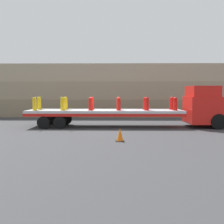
% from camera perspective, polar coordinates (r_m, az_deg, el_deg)
% --- Properties ---
extents(ground_plane, '(120.00, 120.00, 0.00)m').
position_cam_1_polar(ground_plane, '(17.96, -1.62, -3.37)').
color(ground_plane, '#38383A').
extents(rock_cliff, '(60.00, 3.30, 5.31)m').
position_cam_1_polar(rock_cliff, '(26.05, -0.84, 4.91)').
color(rock_cliff, '#84755B').
rests_on(rock_cliff, ground_plane).
extents(truck_cab, '(2.65, 2.63, 2.90)m').
position_cam_1_polar(truck_cab, '(18.93, 20.80, 1.22)').
color(truck_cab, red).
rests_on(truck_cab, ground_plane).
extents(flatbed_trailer, '(10.96, 2.52, 1.21)m').
position_cam_1_polar(flatbed_trailer, '(17.88, -3.26, -0.16)').
color(flatbed_trailer, '#B2B2B7').
rests_on(flatbed_trailer, ground_plane).
extents(fire_hydrant_yellow_near_0, '(0.35, 0.55, 0.92)m').
position_cam_1_polar(fire_hydrant_yellow_near_0, '(18.16, -17.28, 1.78)').
color(fire_hydrant_yellow_near_0, gold).
rests_on(fire_hydrant_yellow_near_0, flatbed_trailer).
extents(fire_hydrant_yellow_far_0, '(0.35, 0.55, 0.92)m').
position_cam_1_polar(fire_hydrant_yellow_far_0, '(19.17, -16.29, 1.93)').
color(fire_hydrant_yellow_far_0, gold).
rests_on(fire_hydrant_yellow_far_0, flatbed_trailer).
extents(fire_hydrant_yellow_near_1, '(0.35, 0.55, 0.92)m').
position_cam_1_polar(fire_hydrant_yellow_near_1, '(17.65, -11.25, 1.82)').
color(fire_hydrant_yellow_near_1, gold).
rests_on(fire_hydrant_yellow_near_1, flatbed_trailer).
extents(fire_hydrant_yellow_far_1, '(0.35, 0.55, 0.92)m').
position_cam_1_polar(fire_hydrant_yellow_far_1, '(18.69, -10.56, 1.97)').
color(fire_hydrant_yellow_far_1, gold).
rests_on(fire_hydrant_yellow_far_1, flatbed_trailer).
extents(fire_hydrant_red_near_2, '(0.35, 0.55, 0.92)m').
position_cam_1_polar(fire_hydrant_red_near_2, '(17.35, -4.93, 1.85)').
color(fire_hydrant_red_near_2, red).
rests_on(fire_hydrant_red_near_2, flatbed_trailer).
extents(fire_hydrant_red_far_2, '(0.35, 0.55, 0.92)m').
position_cam_1_polar(fire_hydrant_red_far_2, '(18.40, -4.60, 2.00)').
color(fire_hydrant_red_far_2, red).
rests_on(fire_hydrant_red_far_2, flatbed_trailer).
extents(fire_hydrant_red_near_3, '(0.35, 0.55, 0.92)m').
position_cam_1_polar(fire_hydrant_red_near_3, '(17.26, 1.53, 1.85)').
color(fire_hydrant_red_near_3, red).
rests_on(fire_hydrant_red_near_3, flatbed_trailer).
extents(fire_hydrant_red_far_3, '(0.35, 0.55, 0.92)m').
position_cam_1_polar(fire_hydrant_red_far_3, '(18.32, 1.49, 2.00)').
color(fire_hydrant_red_far_3, red).
rests_on(fire_hydrant_red_far_3, flatbed_trailer).
extents(fire_hydrant_red_near_4, '(0.35, 0.55, 0.92)m').
position_cam_1_polar(fire_hydrant_red_near_4, '(17.39, 7.97, 1.83)').
color(fire_hydrant_red_near_4, red).
rests_on(fire_hydrant_red_near_4, flatbed_trailer).
extents(fire_hydrant_red_far_4, '(0.35, 0.55, 0.92)m').
position_cam_1_polar(fire_hydrant_red_far_4, '(18.45, 7.57, 1.98)').
color(fire_hydrant_red_far_4, red).
rests_on(fire_hydrant_red_far_4, flatbed_trailer).
extents(fire_hydrant_red_near_5, '(0.35, 0.55, 0.92)m').
position_cam_1_polar(fire_hydrant_red_near_5, '(17.74, 14.24, 1.78)').
color(fire_hydrant_red_near_5, red).
rests_on(fire_hydrant_red_near_5, flatbed_trailer).
extents(fire_hydrant_red_far_5, '(0.35, 0.55, 0.92)m').
position_cam_1_polar(fire_hydrant_red_far_5, '(18.77, 13.50, 1.93)').
color(fire_hydrant_red_far_5, red).
rests_on(fire_hydrant_red_far_5, flatbed_trailer).
extents(cargo_strap_rear, '(0.05, 2.61, 0.01)m').
position_cam_1_polar(cargo_strap_rear, '(18.66, -16.80, 3.33)').
color(cargo_strap_rear, yellow).
rests_on(cargo_strap_rear, fire_hydrant_yellow_near_0).
extents(cargo_strap_middle, '(0.05, 2.61, 0.01)m').
position_cam_1_polar(cargo_strap_middle, '(18.16, -10.92, 3.41)').
color(cargo_strap_middle, yellow).
rests_on(cargo_strap_middle, fire_hydrant_yellow_near_1).
extents(traffic_cone, '(0.43, 0.43, 0.67)m').
position_cam_1_polar(traffic_cone, '(12.55, 1.84, -5.24)').
color(traffic_cone, black).
rests_on(traffic_cone, ground_plane).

